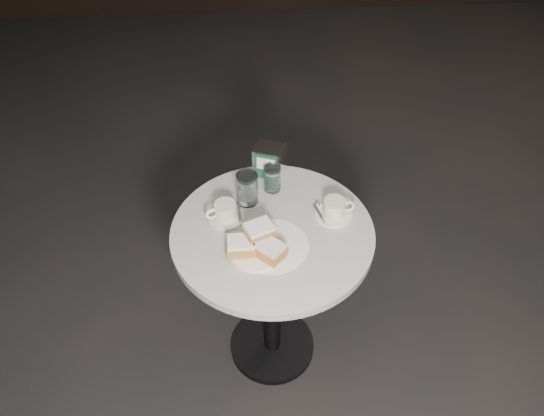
{
  "coord_description": "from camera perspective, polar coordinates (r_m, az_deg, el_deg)",
  "views": [
    {
      "loc": [
        -0.09,
        -1.25,
        2.05
      ],
      "look_at": [
        0.0,
        0.02,
        0.83
      ],
      "focal_mm": 35.0,
      "sensor_mm": 36.0,
      "label": 1
    }
  ],
  "objects": [
    {
      "name": "sugar_spill",
      "position": [
        1.76,
        -0.03,
        -4.05
      ],
      "size": [
        0.25,
        0.25,
        0.0
      ],
      "primitive_type": "cylinder",
      "rotation": [
        0.0,
        0.0,
        -0.01
      ],
      "color": "white",
      "rests_on": "cafe_table"
    },
    {
      "name": "napkin_dispenser",
      "position": [
        1.99,
        -0.29,
        5.07
      ],
      "size": [
        0.13,
        0.12,
        0.13
      ],
      "rotation": [
        0.0,
        0.0,
        -0.34
      ],
      "color": "silver",
      "rests_on": "cafe_table"
    },
    {
      "name": "water_glass_right",
      "position": [
        1.93,
        0.05,
        3.19
      ],
      "size": [
        0.07,
        0.07,
        0.1
      ],
      "rotation": [
        0.0,
        0.0,
        -0.07
      ],
      "color": "white",
      "rests_on": "cafe_table"
    },
    {
      "name": "coffee_cup_right",
      "position": [
        1.86,
        6.74,
        -0.12
      ],
      "size": [
        0.14,
        0.13,
        0.07
      ],
      "rotation": [
        0.0,
        0.0,
        0.01
      ],
      "color": "white",
      "rests_on": "cafe_table"
    },
    {
      "name": "water_glass_left",
      "position": [
        1.88,
        -2.68,
        2.07
      ],
      "size": [
        0.09,
        0.09,
        0.12
      ],
      "rotation": [
        0.0,
        0.0,
        -0.24
      ],
      "color": "silver",
      "rests_on": "cafe_table"
    },
    {
      "name": "beignet_plate",
      "position": [
        1.72,
        -1.68,
        -3.95
      ],
      "size": [
        0.24,
        0.24,
        0.09
      ],
      "rotation": [
        0.0,
        0.0,
        -0.3
      ],
      "color": "white",
      "rests_on": "cafe_table"
    },
    {
      "name": "coffee_cup_left",
      "position": [
        1.84,
        -5.06,
        -0.45
      ],
      "size": [
        0.16,
        0.16,
        0.07
      ],
      "rotation": [
        0.0,
        0.0,
        0.31
      ],
      "color": "beige",
      "rests_on": "cafe_table"
    },
    {
      "name": "cafe_table",
      "position": [
        1.96,
        0.04,
        -6.38
      ],
      "size": [
        0.7,
        0.7,
        0.74
      ],
      "color": "black",
      "rests_on": "ground"
    },
    {
      "name": "ground",
      "position": [
        2.41,
        0.04,
        -14.74
      ],
      "size": [
        7.0,
        7.0,
        0.0
      ],
      "primitive_type": "plane",
      "color": "black",
      "rests_on": "ground"
    }
  ]
}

